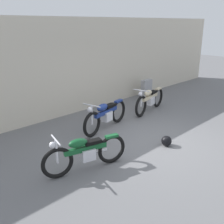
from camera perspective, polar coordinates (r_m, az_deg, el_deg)
name	(u,v)px	position (r m, az deg, el deg)	size (l,w,h in m)	color
ground_plane	(152,141)	(7.31, 8.61, -6.37)	(40.00, 40.00, 0.00)	slate
building_wall	(71,67)	(9.32, -8.92, 9.72)	(18.00, 0.30, 3.28)	beige
stone_marker	(146,89)	(11.39, 7.51, 5.05)	(0.54, 0.20, 0.79)	#9E9EA3
helmet	(166,141)	(7.09, 11.79, -6.17)	(0.28, 0.28, 0.28)	black
motorcycle_blue	(106,115)	(7.89, -1.39, -0.62)	(2.10, 0.70, 0.95)	black
motorcycle_cream	(150,99)	(9.57, 8.22, 2.73)	(2.09, 0.70, 0.95)	black
motorcycle_green	(85,152)	(5.77, -5.87, -8.77)	(1.93, 0.74, 0.89)	black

